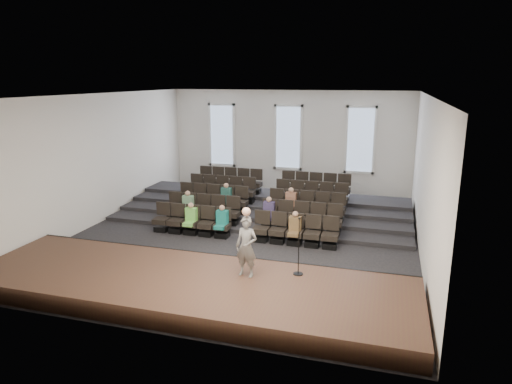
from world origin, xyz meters
TOP-DOWN VIEW (x-y plane):
  - ground at (0.00, 0.00)m, footprint 14.00×14.00m
  - ceiling at (0.00, 0.00)m, footprint 12.00×14.00m
  - wall_back at (0.00, 7.02)m, footprint 12.00×0.04m
  - wall_front at (0.00, -7.02)m, footprint 12.00×0.04m
  - wall_left at (-6.02, 0.00)m, footprint 0.04×14.00m
  - wall_right at (6.02, 0.00)m, footprint 0.04×14.00m
  - stage at (0.00, -5.10)m, footprint 11.80×3.60m
  - stage_lip at (0.00, -3.33)m, footprint 11.80×0.06m
  - risers at (0.00, 3.17)m, footprint 11.80×4.80m
  - seating_rows at (-0.00, 1.54)m, footprint 6.80×4.70m
  - windows at (0.00, 6.95)m, footprint 8.44×0.10m
  - audience at (-0.36, 0.30)m, footprint 4.85×2.64m
  - speaker at (1.43, -4.52)m, footprint 0.64×0.46m
  - mic_stand at (2.72, -4.06)m, footprint 0.27×0.27m

SIDE VIEW (x-z plane):
  - ground at x=0.00m, z-range 0.00..0.00m
  - risers at x=0.00m, z-range -0.10..0.50m
  - stage at x=0.00m, z-range 0.00..0.50m
  - stage_lip at x=0.00m, z-range -0.01..0.51m
  - seating_rows at x=0.00m, z-range -0.15..1.52m
  - audience at x=-0.36m, z-range 0.26..1.36m
  - mic_stand at x=2.72m, z-range 0.18..1.77m
  - speaker at x=1.43m, z-range 0.50..2.11m
  - wall_back at x=0.00m, z-range 0.00..5.00m
  - wall_front at x=0.00m, z-range 0.00..5.00m
  - wall_left at x=-6.02m, z-range 0.00..5.00m
  - wall_right at x=6.02m, z-range 0.00..5.00m
  - windows at x=0.00m, z-range 1.08..4.32m
  - ceiling at x=0.00m, z-range 5.00..5.02m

